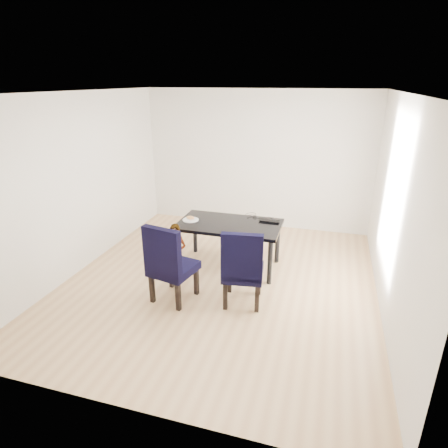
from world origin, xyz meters
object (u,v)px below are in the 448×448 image
(dining_table, at_px, (229,245))
(chair_right, at_px, (243,266))
(plate, at_px, (191,220))
(laptop, at_px, (270,220))
(chair_left, at_px, (173,262))
(child, at_px, (176,253))

(dining_table, distance_m, chair_right, 1.06)
(chair_right, xyz_separation_m, plate, (-1.08, 0.90, 0.21))
(dining_table, xyz_separation_m, chair_right, (0.45, -0.94, 0.17))
(plate, height_order, laptop, laptop)
(dining_table, bearing_deg, chair_right, -64.42)
(chair_right, relative_size, laptop, 3.39)
(dining_table, relative_size, plate, 6.25)
(dining_table, bearing_deg, plate, -176.27)
(dining_table, distance_m, laptop, 0.76)
(chair_right, bearing_deg, dining_table, 107.66)
(chair_left, relative_size, child, 1.25)
(chair_right, height_order, child, chair_right)
(child, bearing_deg, chair_right, -13.92)
(chair_right, distance_m, plate, 1.43)
(chair_right, bearing_deg, chair_left, -176.94)
(dining_table, distance_m, child, 0.92)
(plate, xyz_separation_m, laptop, (1.22, 0.34, 0.01))
(laptop, bearing_deg, dining_table, 28.77)
(chair_right, xyz_separation_m, laptop, (0.13, 1.24, 0.22))
(chair_left, xyz_separation_m, child, (-0.17, 0.47, -0.11))
(dining_table, relative_size, laptop, 4.95)
(chair_left, distance_m, chair_right, 0.94)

